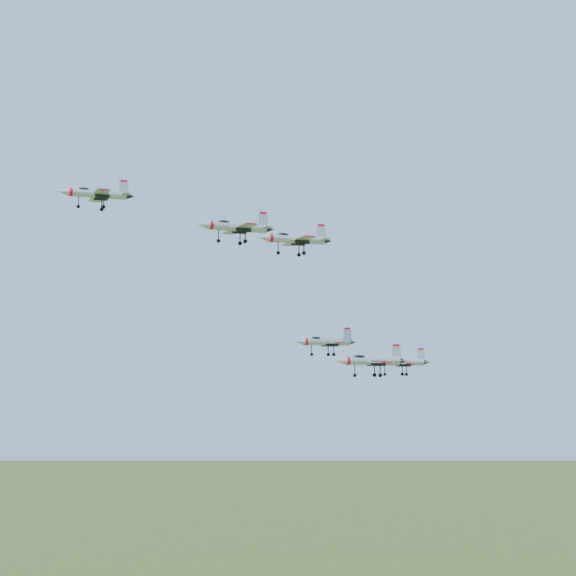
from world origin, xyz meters
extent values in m
cylinder|color=#B2B6BF|center=(-26.08, 7.10, 151.95)|extent=(9.29, 2.13, 1.33)
cone|color=#B2B6BF|center=(-31.58, 6.61, 151.95)|extent=(1.95, 1.49, 1.33)
cone|color=black|center=(-20.78, 7.57, 151.95)|extent=(1.53, 1.25, 1.13)
ellipsoid|color=black|center=(-28.32, 6.90, 152.45)|extent=(2.33, 1.15, 0.84)
cube|color=#B2B6BF|center=(-25.62, 4.26, 151.69)|extent=(2.74, 4.69, 0.14)
cube|color=#B2B6BF|center=(-26.13, 9.97, 151.69)|extent=(2.74, 4.69, 0.14)
cube|color=#B2B6BF|center=(-21.90, 7.47, 153.33)|extent=(1.54, 0.26, 2.15)
cube|color=red|center=(-21.90, 7.47, 154.46)|extent=(1.13, 0.24, 0.36)
cylinder|color=#B2B6BF|center=(-4.55, -1.89, 145.99)|extent=(9.73, 2.73, 1.39)
cone|color=#B2B6BF|center=(-10.26, -2.70, 145.99)|extent=(2.10, 1.65, 1.39)
cone|color=black|center=(0.96, -1.11, 145.99)|extent=(1.65, 1.38, 1.18)
ellipsoid|color=black|center=(-6.88, -2.22, 146.51)|extent=(2.47, 1.32, 0.88)
cube|color=#B2B6BF|center=(-3.91, -4.83, 145.72)|extent=(3.10, 5.00, 0.15)
cube|color=#B2B6BF|center=(-4.75, 1.10, 145.72)|extent=(3.10, 5.00, 0.15)
cube|color=#B2B6BF|center=(-0.20, -1.28, 147.43)|extent=(1.61, 0.35, 2.25)
cube|color=red|center=(-0.20, -1.28, 148.61)|extent=(1.19, 0.31, 0.37)
cylinder|color=#B2B6BF|center=(1.71, -13.95, 142.52)|extent=(8.61, 1.77, 1.24)
cone|color=#B2B6BF|center=(-3.41, -14.27, 142.52)|extent=(1.78, 1.34, 1.24)
cone|color=black|center=(6.64, -13.64, 142.52)|extent=(1.39, 1.13, 1.05)
ellipsoid|color=black|center=(-0.38, -14.08, 142.99)|extent=(2.14, 1.02, 0.78)
cube|color=#B2B6BF|center=(2.07, -16.59, 142.28)|extent=(2.44, 4.31, 0.13)
cube|color=#B2B6BF|center=(1.74, -11.28, 142.28)|extent=(2.44, 4.31, 0.13)
cube|color=#B2B6BF|center=(5.60, -13.70, 143.80)|extent=(1.43, 0.20, 2.00)
cube|color=red|center=(5.60, -13.70, 144.85)|extent=(1.05, 0.20, 0.33)
cylinder|color=#B2B6BF|center=(11.53, 1.37, 127.84)|extent=(8.54, 2.32, 1.22)
cone|color=#B2B6BF|center=(6.50, 0.70, 127.84)|extent=(1.84, 1.43, 1.22)
cone|color=black|center=(16.37, 2.01, 127.84)|extent=(1.44, 1.20, 1.04)
ellipsoid|color=black|center=(9.48, 1.09, 128.30)|extent=(2.16, 1.14, 0.77)
cube|color=#B2B6BF|center=(12.06, -1.22, 127.60)|extent=(2.68, 4.38, 0.13)
cube|color=#B2B6BF|center=(11.37, 4.00, 127.60)|extent=(2.68, 4.38, 0.13)
cube|color=#B2B6BF|center=(15.34, 1.87, 129.11)|extent=(1.41, 0.30, 1.97)
cube|color=red|center=(15.34, 1.87, 130.14)|extent=(1.04, 0.27, 0.33)
cylinder|color=#B2B6BF|center=(13.06, -15.10, 124.69)|extent=(8.52, 1.44, 1.23)
cone|color=#B2B6BF|center=(7.97, -15.23, 124.69)|extent=(1.73, 1.27, 1.23)
cone|color=black|center=(17.97, -14.98, 124.69)|extent=(1.35, 1.08, 1.04)
ellipsoid|color=black|center=(10.99, -15.16, 125.16)|extent=(2.10, 0.94, 0.78)
cube|color=#B2B6BF|center=(13.32, -17.74, 124.46)|extent=(2.28, 4.21, 0.13)
cube|color=#B2B6BF|center=(13.18, -12.46, 124.46)|extent=(2.28, 4.21, 0.13)
cube|color=#B2B6BF|center=(16.93, -15.00, 125.97)|extent=(1.42, 0.15, 1.98)
cube|color=red|center=(16.93, -15.00, 127.01)|extent=(1.04, 0.16, 0.33)
cylinder|color=#B2B6BF|center=(24.13, -0.03, 124.45)|extent=(8.28, 1.81, 1.19)
cone|color=#B2B6BF|center=(19.22, 0.35, 124.45)|extent=(1.73, 1.31, 1.19)
cone|color=black|center=(28.86, -0.40, 124.45)|extent=(1.35, 1.10, 1.01)
ellipsoid|color=black|center=(22.13, 0.12, 124.90)|extent=(2.07, 1.00, 0.75)
cube|color=#B2B6BF|center=(24.12, -2.59, 124.22)|extent=(2.40, 4.16, 0.13)
cube|color=#B2B6BF|center=(24.51, 2.50, 124.22)|extent=(2.40, 4.16, 0.13)
cube|color=#B2B6BF|center=(27.86, -0.32, 125.68)|extent=(1.37, 0.21, 1.92)
cube|color=red|center=(27.86, -0.32, 126.69)|extent=(1.01, 0.20, 0.32)
camera|label=1|loc=(-31.44, -125.92, 124.77)|focal=50.00mm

